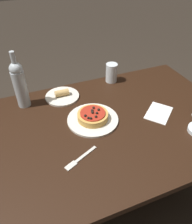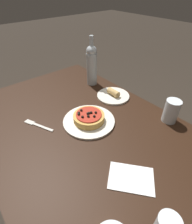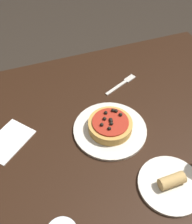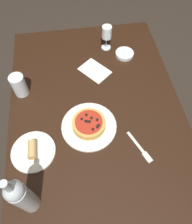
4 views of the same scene
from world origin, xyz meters
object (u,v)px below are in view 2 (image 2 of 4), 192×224
(wine_bottle, at_px, (92,64))
(water_cup, at_px, (171,111))
(dining_table, at_px, (87,142))
(side_plate, at_px, (113,95))
(dinner_plate, at_px, (89,121))
(fork, at_px, (37,125))
(pizza, at_px, (89,117))

(wine_bottle, xyz_separation_m, water_cup, (-0.60, -0.06, -0.08))
(dining_table, xyz_separation_m, side_plate, (0.15, -0.33, 0.09))
(dining_table, bearing_deg, dinner_plate, -47.77)
(dinner_plate, xyz_separation_m, side_plate, (0.10, -0.28, 0.01))
(dining_table, xyz_separation_m, wine_bottle, (0.38, -0.34, 0.23))
(fork, bearing_deg, side_plate, -120.38)
(pizza, bearing_deg, water_cup, -128.34)
(dinner_plate, height_order, wine_bottle, wine_bottle)
(pizza, height_order, fork, pizza)
(dinner_plate, distance_m, wine_bottle, 0.46)
(dining_table, distance_m, dinner_plate, 0.11)
(wine_bottle, bearing_deg, pizza, 138.84)
(dinner_plate, xyz_separation_m, wine_bottle, (0.33, -0.29, 0.14))
(water_cup, height_order, fork, water_cup)
(wine_bottle, bearing_deg, water_cup, -174.56)
(wine_bottle, bearing_deg, fork, 108.44)
(water_cup, xyz_separation_m, fork, (0.43, 0.57, -0.06))
(dinner_plate, bearing_deg, fork, 56.03)
(water_cup, bearing_deg, dining_table, 60.51)
(water_cup, bearing_deg, pizza, 51.66)
(dining_table, xyz_separation_m, water_cup, (-0.22, -0.40, 0.15))
(dining_table, xyz_separation_m, pizza, (0.05, -0.05, 0.11))
(pizza, distance_m, side_plate, 0.30)
(water_cup, distance_m, side_plate, 0.38)
(wine_bottle, relative_size, water_cup, 2.62)
(dinner_plate, bearing_deg, water_cup, -128.35)
(fork, bearing_deg, dinner_plate, -147.84)
(dinner_plate, bearing_deg, pizza, 68.89)
(dinner_plate, height_order, pizza, pizza)
(dining_table, height_order, pizza, pizza)
(dinner_plate, bearing_deg, wine_bottle, -41.13)
(pizza, distance_m, water_cup, 0.44)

